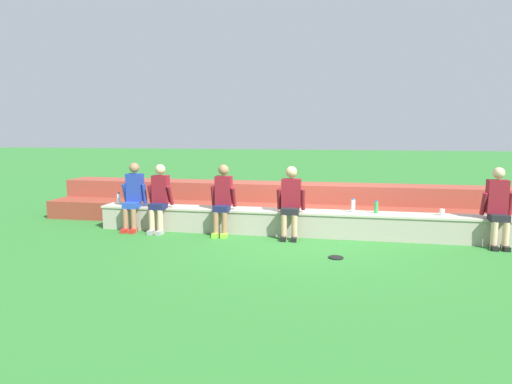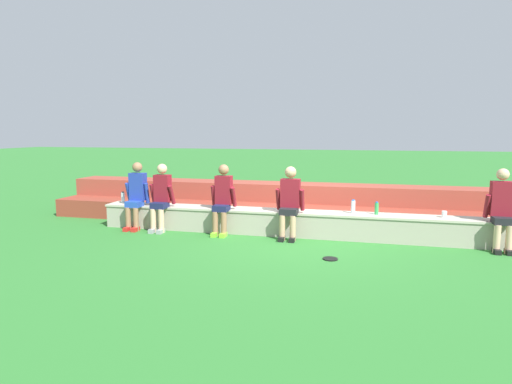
{
  "view_description": "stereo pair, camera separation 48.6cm",
  "coord_description": "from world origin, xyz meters",
  "px_view_note": "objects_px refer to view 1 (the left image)",
  "views": [
    {
      "loc": [
        0.79,
        -8.14,
        2.02
      ],
      "look_at": [
        -0.85,
        0.24,
        0.83
      ],
      "focal_mm": 30.66,
      "sensor_mm": 36.0,
      "label": 1
    },
    {
      "loc": [
        1.26,
        -8.04,
        2.02
      ],
      "look_at": [
        -0.85,
        0.24,
        0.83
      ],
      "focal_mm": 30.66,
      "sensor_mm": 36.0,
      "label": 2
    }
  ],
  "objects_px": {
    "water_bottle_near_right": "(119,199)",
    "plastic_cup_middle": "(442,212)",
    "water_bottle_mid_left": "(376,207)",
    "frisbee": "(336,258)",
    "person_left_of_center": "(159,197)",
    "person_right_of_center": "(291,200)",
    "person_far_left": "(133,195)",
    "person_center": "(223,198)",
    "water_bottle_center_gap": "(353,206)",
    "person_far_right": "(498,205)"
  },
  "relations": [
    {
      "from": "water_bottle_near_right",
      "to": "plastic_cup_middle",
      "type": "relative_size",
      "value": 2.03
    },
    {
      "from": "water_bottle_mid_left",
      "to": "frisbee",
      "type": "bearing_deg",
      "value": -115.68
    },
    {
      "from": "person_left_of_center",
      "to": "person_right_of_center",
      "type": "xyz_separation_m",
      "value": [
        2.65,
        -0.01,
        0.01
      ]
    },
    {
      "from": "person_far_left",
      "to": "person_center",
      "type": "xyz_separation_m",
      "value": [
        1.89,
        -0.02,
        -0.01
      ]
    },
    {
      "from": "water_bottle_near_right",
      "to": "water_bottle_mid_left",
      "type": "bearing_deg",
      "value": -0.41
    },
    {
      "from": "person_right_of_center",
      "to": "person_center",
      "type": "bearing_deg",
      "value": 178.93
    },
    {
      "from": "person_far_left",
      "to": "water_bottle_near_right",
      "type": "height_order",
      "value": "person_far_left"
    },
    {
      "from": "water_bottle_center_gap",
      "to": "plastic_cup_middle",
      "type": "xyz_separation_m",
      "value": [
        1.6,
        -0.02,
        -0.07
      ]
    },
    {
      "from": "person_right_of_center",
      "to": "plastic_cup_middle",
      "type": "bearing_deg",
      "value": 5.62
    },
    {
      "from": "person_right_of_center",
      "to": "plastic_cup_middle",
      "type": "relative_size",
      "value": 11.35
    },
    {
      "from": "person_far_left",
      "to": "water_bottle_mid_left",
      "type": "height_order",
      "value": "person_far_left"
    },
    {
      "from": "person_far_left",
      "to": "water_bottle_near_right",
      "type": "xyz_separation_m",
      "value": [
        -0.48,
        0.27,
        -0.13
      ]
    },
    {
      "from": "water_bottle_mid_left",
      "to": "plastic_cup_middle",
      "type": "distance_m",
      "value": 1.18
    },
    {
      "from": "person_left_of_center",
      "to": "water_bottle_center_gap",
      "type": "bearing_deg",
      "value": 4.15
    },
    {
      "from": "frisbee",
      "to": "plastic_cup_middle",
      "type": "bearing_deg",
      "value": 38.06
    },
    {
      "from": "person_right_of_center",
      "to": "person_far_right",
      "type": "height_order",
      "value": "person_far_right"
    },
    {
      "from": "person_far_right",
      "to": "person_right_of_center",
      "type": "bearing_deg",
      "value": -179.33
    },
    {
      "from": "person_far_left",
      "to": "plastic_cup_middle",
      "type": "xyz_separation_m",
      "value": [
        5.99,
        0.23,
        -0.19
      ]
    },
    {
      "from": "person_center",
      "to": "water_bottle_near_right",
      "type": "distance_m",
      "value": 2.39
    },
    {
      "from": "person_far_right",
      "to": "water_bottle_mid_left",
      "type": "bearing_deg",
      "value": 173.31
    },
    {
      "from": "person_far_left",
      "to": "person_left_of_center",
      "type": "relative_size",
      "value": 1.01
    },
    {
      "from": "person_center",
      "to": "plastic_cup_middle",
      "type": "bearing_deg",
      "value": 3.44
    },
    {
      "from": "person_right_of_center",
      "to": "water_bottle_center_gap",
      "type": "bearing_deg",
      "value": 13.9
    },
    {
      "from": "person_left_of_center",
      "to": "person_far_left",
      "type": "bearing_deg",
      "value": 176.75
    },
    {
      "from": "person_center",
      "to": "water_bottle_center_gap",
      "type": "height_order",
      "value": "person_center"
    },
    {
      "from": "person_left_of_center",
      "to": "plastic_cup_middle",
      "type": "height_order",
      "value": "person_left_of_center"
    },
    {
      "from": "plastic_cup_middle",
      "to": "water_bottle_center_gap",
      "type": "bearing_deg",
      "value": 179.42
    },
    {
      "from": "person_far_right",
      "to": "frisbee",
      "type": "relative_size",
      "value": 5.84
    },
    {
      "from": "water_bottle_center_gap",
      "to": "frisbee",
      "type": "bearing_deg",
      "value": -100.91
    },
    {
      "from": "water_bottle_mid_left",
      "to": "frisbee",
      "type": "height_order",
      "value": "water_bottle_mid_left"
    },
    {
      "from": "person_right_of_center",
      "to": "water_bottle_center_gap",
      "type": "xyz_separation_m",
      "value": [
        1.16,
        0.29,
        -0.12
      ]
    },
    {
      "from": "person_center",
      "to": "water_bottle_near_right",
      "type": "height_order",
      "value": "person_center"
    },
    {
      "from": "water_bottle_near_right",
      "to": "plastic_cup_middle",
      "type": "height_order",
      "value": "water_bottle_near_right"
    },
    {
      "from": "plastic_cup_middle",
      "to": "frisbee",
      "type": "height_order",
      "value": "plastic_cup_middle"
    },
    {
      "from": "water_bottle_center_gap",
      "to": "plastic_cup_middle",
      "type": "bearing_deg",
      "value": -0.58
    },
    {
      "from": "water_bottle_near_right",
      "to": "frisbee",
      "type": "xyz_separation_m",
      "value": [
        4.58,
        -1.53,
        -0.59
      ]
    },
    {
      "from": "person_far_left",
      "to": "water_bottle_mid_left",
      "type": "distance_m",
      "value": 4.83
    },
    {
      "from": "water_bottle_near_right",
      "to": "frisbee",
      "type": "relative_size",
      "value": 1.02
    },
    {
      "from": "person_left_of_center",
      "to": "person_center",
      "type": "height_order",
      "value": "person_center"
    },
    {
      "from": "person_left_of_center",
      "to": "water_bottle_mid_left",
      "type": "distance_m",
      "value": 4.25
    },
    {
      "from": "person_far_left",
      "to": "frisbee",
      "type": "height_order",
      "value": "person_far_left"
    },
    {
      "from": "water_bottle_mid_left",
      "to": "water_bottle_near_right",
      "type": "xyz_separation_m",
      "value": [
        -5.3,
        0.04,
        0.0
      ]
    },
    {
      "from": "person_far_left",
      "to": "water_bottle_mid_left",
      "type": "bearing_deg",
      "value": 2.81
    },
    {
      "from": "person_left_of_center",
      "to": "person_center",
      "type": "xyz_separation_m",
      "value": [
        1.31,
        0.01,
        0.01
      ]
    },
    {
      "from": "person_left_of_center",
      "to": "person_far_right",
      "type": "height_order",
      "value": "person_far_right"
    },
    {
      "from": "person_right_of_center",
      "to": "water_bottle_mid_left",
      "type": "bearing_deg",
      "value": 10.0
    },
    {
      "from": "person_left_of_center",
      "to": "frisbee",
      "type": "xyz_separation_m",
      "value": [
        3.53,
        -1.22,
        -0.71
      ]
    },
    {
      "from": "person_far_left",
      "to": "person_right_of_center",
      "type": "relative_size",
      "value": 1.01
    },
    {
      "from": "person_far_left",
      "to": "plastic_cup_middle",
      "type": "distance_m",
      "value": 6.0
    },
    {
      "from": "person_left_of_center",
      "to": "person_center",
      "type": "bearing_deg",
      "value": 0.59
    }
  ]
}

